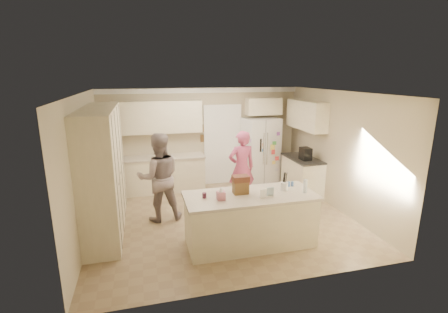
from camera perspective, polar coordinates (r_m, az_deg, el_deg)
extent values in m
cube|color=#8F7A59|center=(6.92, -0.08, -10.91)|extent=(5.20, 4.60, 0.02)
cube|color=white|center=(6.27, -0.09, 11.29)|extent=(5.20, 4.60, 0.02)
cube|color=#BDB08F|center=(8.68, -3.87, 3.39)|extent=(5.20, 0.02, 2.60)
cube|color=#BDB08F|center=(4.38, 7.47, -7.82)|extent=(5.20, 0.02, 2.60)
cube|color=#BDB08F|center=(6.38, -23.47, -1.82)|extent=(0.02, 4.60, 2.60)
cube|color=#BDB08F|center=(7.54, 19.52, 0.91)|extent=(0.02, 4.60, 2.60)
cube|color=white|center=(8.48, -3.95, 11.51)|extent=(5.20, 0.08, 0.12)
cube|color=#F3E9C3|center=(6.56, -20.43, -2.24)|extent=(0.60, 2.60, 2.35)
cube|color=#F3E9C3|center=(8.46, -11.07, -3.16)|extent=(2.20, 0.60, 0.88)
cube|color=beige|center=(8.32, -11.22, -0.15)|extent=(2.24, 0.63, 0.04)
cube|color=#F3E9C3|center=(8.27, -11.61, 6.80)|extent=(2.20, 0.35, 0.80)
cube|color=black|center=(8.81, -0.29, 1.93)|extent=(0.90, 0.06, 2.10)
cube|color=white|center=(8.78, -0.23, 1.89)|extent=(1.02, 0.03, 2.22)
cube|color=brown|center=(8.60, -3.72, 4.98)|extent=(0.15, 0.02, 0.20)
cube|color=brown|center=(8.65, -3.69, 3.22)|extent=(0.15, 0.02, 0.20)
cube|color=white|center=(8.87, 6.38, 0.93)|extent=(1.00, 0.83, 1.80)
cube|color=gray|center=(8.55, 7.21, 0.39)|extent=(0.02, 0.02, 1.78)
cube|color=black|center=(8.40, 5.89, 1.94)|extent=(0.22, 0.03, 0.35)
cylinder|color=silver|center=(8.48, 6.97, 1.33)|extent=(0.02, 0.02, 0.85)
cylinder|color=silver|center=(8.52, 7.59, 1.37)|extent=(0.02, 0.02, 0.85)
cube|color=#F3E9C3|center=(8.84, 6.97, 8.76)|extent=(0.95, 0.35, 0.45)
cube|color=#F3E9C3|center=(8.43, 13.53, -3.35)|extent=(0.60, 1.20, 0.88)
cube|color=#2D2B28|center=(8.30, 13.66, -0.33)|extent=(0.63, 1.24, 0.04)
cube|color=#F3E9C3|center=(8.34, 14.27, 7.06)|extent=(0.35, 1.50, 0.70)
cube|color=black|center=(8.07, 14.13, 0.47)|extent=(0.22, 0.28, 0.30)
cube|color=#F3E9C3|center=(5.83, 4.59, -11.14)|extent=(2.20, 0.90, 0.88)
cube|color=beige|center=(5.65, 4.68, -6.92)|extent=(2.28, 0.96, 0.05)
cylinder|color=white|center=(5.89, 10.55, -5.18)|extent=(0.13, 0.13, 0.15)
cube|color=#CA748A|center=(5.38, -0.54, -6.91)|extent=(0.13, 0.13, 0.14)
cone|color=white|center=(5.34, -0.54, -5.81)|extent=(0.08, 0.08, 0.08)
cube|color=brown|center=(5.65, 2.93, -5.44)|extent=(0.26, 0.18, 0.22)
cube|color=#592D1E|center=(5.59, 2.95, -3.90)|extent=(0.28, 0.20, 0.10)
cylinder|color=#59263F|center=(5.48, -3.48, -6.82)|extent=(0.07, 0.07, 0.09)
cube|color=white|center=(5.49, 6.88, -6.47)|extent=(0.12, 0.06, 0.16)
cube|color=silver|center=(5.58, 8.14, -6.14)|extent=(0.12, 0.05, 0.16)
cylinder|color=silver|center=(5.84, 14.08, -5.09)|extent=(0.07, 0.07, 0.24)
cylinder|color=#4067A9|center=(6.12, 11.33, -4.78)|extent=(0.05, 0.05, 0.09)
cylinder|color=#4067A9|center=(6.15, 11.92, -4.72)|extent=(0.05, 0.05, 0.09)
imported|color=gray|center=(6.70, -11.33, -3.63)|extent=(0.92, 0.73, 1.82)
imported|color=#BD4482|center=(7.38, 3.10, -2.05)|extent=(0.66, 0.46, 1.72)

